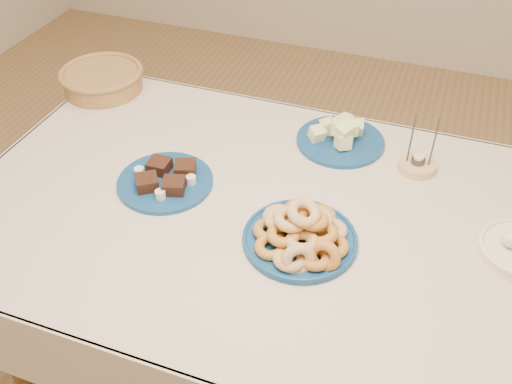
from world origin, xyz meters
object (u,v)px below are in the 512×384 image
candle_holder (417,165)px  donut_platter (301,234)px  melon_plate (341,136)px  brownie_plate (166,180)px  wicker_basket (102,79)px  dining_table (262,235)px

candle_holder → donut_platter: bearing=-119.6°
melon_plate → candle_holder: (0.25, -0.06, -0.01)m
candle_holder → brownie_plate: bearing=-154.7°
donut_platter → wicker_basket: 1.04m
dining_table → brownie_plate: bearing=179.1°
dining_table → donut_platter: size_ratio=4.35×
dining_table → melon_plate: melon_plate is taller
melon_plate → brownie_plate: size_ratio=1.00×
donut_platter → brownie_plate: 0.45m
dining_table → brownie_plate: brownie_plate is taller
melon_plate → candle_holder: candle_holder is taller
melon_plate → candle_holder: size_ratio=1.90×
brownie_plate → wicker_basket: 0.62m
wicker_basket → dining_table: bearing=-28.7°
dining_table → donut_platter: (0.14, -0.10, 0.14)m
melon_plate → donut_platter: bearing=-88.8°
brownie_plate → melon_plate: bearing=41.4°
donut_platter → candle_holder: size_ratio=2.10×
dining_table → melon_plate: bearing=71.3°
melon_plate → wicker_basket: melon_plate is taller
dining_table → wicker_basket: (-0.77, 0.42, 0.15)m
candle_holder → wicker_basket: bearing=175.4°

